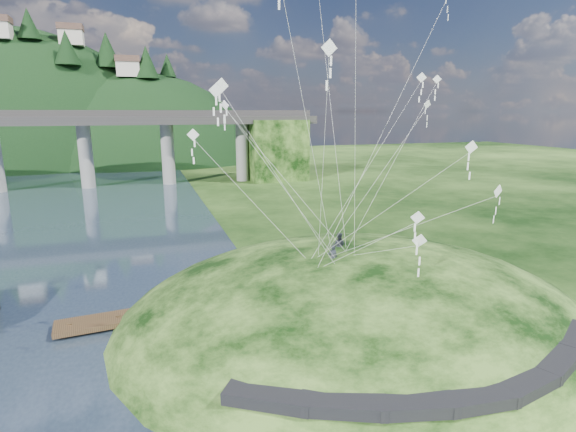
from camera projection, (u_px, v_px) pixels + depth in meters
name	position (u px, v px, depth m)	size (l,w,h in m)	color
ground	(258.00, 346.00, 28.90)	(320.00, 320.00, 0.00)	black
grass_hill	(355.00, 334.00, 33.51)	(36.00, 32.00, 13.00)	black
footpath	(457.00, 380.00, 21.66)	(22.29, 5.84, 0.83)	black
bridge	(26.00, 139.00, 83.53)	(160.00, 11.00, 15.00)	#2D2B2B
far_ridge	(9.00, 190.00, 130.48)	(153.00, 70.00, 94.50)	black
wooden_dock	(163.00, 311.00, 32.87)	(14.57, 3.57, 1.03)	#382717
kite_flyers	(338.00, 236.00, 32.71)	(2.57, 3.37, 1.98)	#23262F
kite_swarm	(357.00, 92.00, 28.12)	(20.35, 17.97, 21.02)	white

